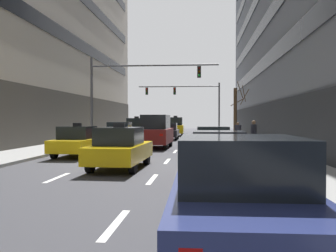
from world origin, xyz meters
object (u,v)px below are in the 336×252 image
taxi_driving_1 (175,127)px  car_parked_0 (239,196)px  street_tree_0 (236,112)px  traffic_signal_0 (130,84)px  car_parked_1 (219,156)px  car_parked_2 (213,142)px  car_driving_2 (120,133)px  pedestrian_1 (238,131)px  pedestrian_0 (254,133)px  taxi_driving_6 (137,128)px  traffic_signal_1 (190,97)px  taxi_driving_0 (78,142)px  taxi_driving_5 (120,148)px  car_driving_4 (156,131)px  car_driving_3 (169,131)px

taxi_driving_1 → car_parked_0: (3.58, -36.61, -0.22)m
street_tree_0 → traffic_signal_0: bearing=-145.5°
car_parked_1 → car_parked_2: 6.73m
car_driving_2 → street_tree_0: bearing=24.2°
taxi_driving_1 → pedestrian_1: 15.55m
pedestrian_0 → taxi_driving_6: bearing=122.8°
traffic_signal_1 → pedestrian_0: traffic_signal_1 is taller
car_parked_2 → taxi_driving_6: bearing=112.2°
car_parked_0 → traffic_signal_1: size_ratio=0.48×
car_parked_0 → car_parked_2: bearing=90.0°
car_parked_2 → street_tree_0: 14.64m
pedestrian_0 → car_parked_0: bearing=-98.7°
taxi_driving_0 → car_parked_2: size_ratio=1.00×
street_tree_0 → car_parked_0: bearing=-95.1°
traffic_signal_1 → taxi_driving_1: bearing=-161.7°
traffic_signal_1 → pedestrian_0: 22.38m
traffic_signal_1 → street_tree_0: 11.01m
taxi_driving_5 → street_tree_0: street_tree_0 is taller
taxi_driving_1 → car_parked_0: bearing=-84.4°
taxi_driving_5 → traffic_signal_0: (-2.19, 12.87, 3.74)m
car_driving_4 → pedestrian_0: (5.96, -3.37, 0.04)m
car_parked_1 → taxi_driving_5: bearing=146.3°
pedestrian_1 → pedestrian_0: bearing=-88.1°
taxi_driving_1 → car_parked_1: size_ratio=1.05×
taxi_driving_0 → car_parked_1: size_ratio=1.00×
car_parked_1 → pedestrian_0: (2.37, 9.26, 0.37)m
street_tree_0 → car_parked_1: bearing=-96.6°
taxi_driving_0 → traffic_signal_0: traffic_signal_0 is taller
car_driving_2 → car_parked_0: 24.04m
taxi_driving_6 → car_parked_1: taxi_driving_6 is taller
car_parked_2 → car_driving_4: bearing=121.4°
car_driving_3 → pedestrian_1: 8.53m
taxi_driving_1 → car_parked_1: 30.63m
taxi_driving_0 → car_driving_3: 15.85m
taxi_driving_6 → pedestrian_1: bearing=-40.4°
pedestrian_0 → pedestrian_1: bearing=91.9°
traffic_signal_0 → street_tree_0: traffic_signal_0 is taller
traffic_signal_0 → pedestrian_1: size_ratio=6.19×
taxi_driving_6 → pedestrian_0: (9.26, -14.39, 0.13)m
car_parked_2 → pedestrian_1: size_ratio=2.71×
taxi_driving_5 → car_driving_3: bearing=89.8°
car_parked_2 → car_parked_1: bearing=-90.0°
car_driving_2 → traffic_signal_1: bearing=70.4°
car_parked_1 → pedestrian_1: 16.11m
taxi_driving_1 → car_driving_2: size_ratio=0.97×
taxi_driving_0 → car_driving_2: 10.07m
car_driving_2 → car_parked_1: bearing=-67.4°
car_parked_2 → car_driving_3: bearing=103.1°
taxi_driving_0 → car_parked_2: 6.87m
taxi_driving_5 → pedestrian_1: (5.83, 13.50, 0.23)m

